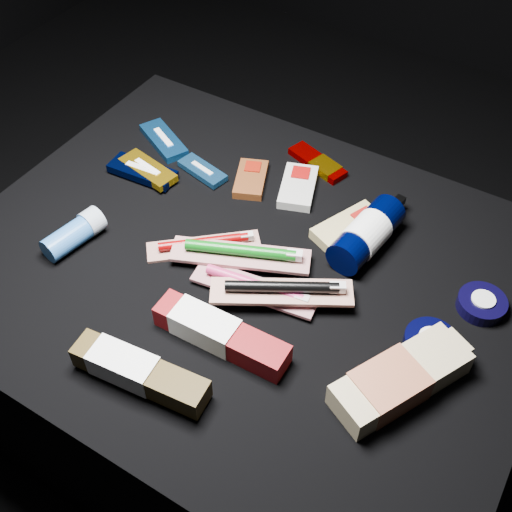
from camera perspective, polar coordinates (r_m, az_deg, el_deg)
The scene contains 21 objects.
ground at distance 1.41m, azimuth -0.75°, elevation -11.58°, with size 3.00×3.00×0.00m, color black.
cloth_table at distance 1.24m, azimuth -0.84°, elevation -6.87°, with size 0.98×0.78×0.40m, color black.
luna_bar_0 at distance 1.34m, azimuth -8.21°, elevation 10.15°, with size 0.14×0.10×0.02m.
luna_bar_1 at distance 1.25m, azimuth -4.78°, elevation 7.57°, with size 0.11×0.06×0.01m.
luna_bar_2 at distance 1.26m, azimuth -10.05°, elevation 7.42°, with size 0.14×0.06×0.02m.
luna_bar_3 at distance 1.26m, azimuth -9.59°, elevation 7.58°, with size 0.13×0.07×0.02m.
clif_bar_0 at distance 1.23m, azimuth -0.43°, elevation 6.98°, with size 0.09×0.12×0.02m.
clif_bar_1 at distance 1.22m, azimuth 3.80°, elevation 6.30°, with size 0.10×0.13×0.02m.
clif_bar_2 at distance 1.14m, azimuth 8.59°, elevation 2.49°, with size 0.12×0.15×0.02m.
power_bar at distance 1.27m, azimuth 5.70°, elevation 8.12°, with size 0.13×0.08×0.02m.
lotion_bottle at distance 1.11m, azimuth 9.81°, elevation 1.94°, with size 0.08×0.20×0.07m.
cream_tin_upper at distance 1.08m, azimuth 19.42°, elevation -4.02°, with size 0.08×0.08×0.02m.
cream_tin_lower at distance 1.01m, azimuth 15.22°, elevation -7.37°, with size 0.08×0.08×0.02m.
bodywash_bottle at distance 0.95m, azimuth 12.54°, elevation -10.74°, with size 0.16×0.22×0.05m.
deodorant_stick at distance 1.15m, azimuth -15.81°, elevation 1.92°, with size 0.06×0.12×0.05m.
toothbrush_pack_0 at distance 1.11m, azimuth -4.53°, elevation 1.06°, with size 0.18×0.16×0.02m.
toothbrush_pack_1 at distance 1.03m, azimuth 0.01°, elevation -2.77°, with size 0.22×0.08×0.02m.
toothbrush_pack_2 at distance 1.07m, azimuth -1.22°, elevation 0.25°, with size 0.24×0.14×0.03m.
toothbrush_pack_3 at distance 1.01m, azimuth 2.48°, elevation -3.01°, with size 0.22×0.16×0.03m.
toothpaste_carton_red at distance 0.98m, azimuth -3.62°, elevation -6.75°, with size 0.22×0.05×0.04m.
toothpaste_carton_green at distance 0.95m, azimuth -10.75°, elevation -9.95°, with size 0.21×0.07×0.04m.
Camera 1 is at (0.39, -0.61, 1.21)m, focal length 45.00 mm.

